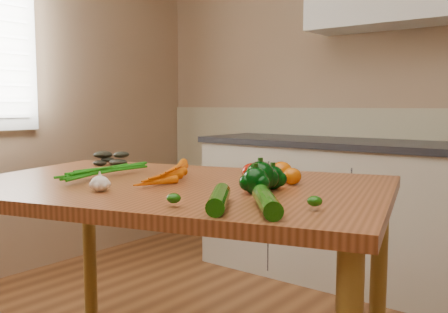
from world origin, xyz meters
The scene contains 14 objects.
room centered at (0.00, 0.17, 1.25)m, with size 4.04×5.04×2.64m.
counter_run centered at (0.21, 2.19, 0.46)m, with size 2.84×0.64×1.14m.
table centered at (-0.20, 0.56, 0.74)m, with size 1.77×1.40×0.83m.
carrot_bunch centered at (-0.30, 0.53, 0.87)m, with size 0.29×0.22×0.08m, color orange, non-canonical shape.
leafy_greens centered at (-0.79, 0.73, 0.89)m, with size 0.22×0.20×0.11m, color black, non-canonical shape.
garlic_bulb centered at (-0.25, 0.27, 0.86)m, with size 0.06×0.06×0.05m, color white.
pepper_a centered at (0.17, 0.60, 0.88)m, with size 0.10×0.10×0.10m, color black.
pepper_b centered at (0.17, 0.67, 0.87)m, with size 0.08×0.08×0.08m, color black.
pepper_c centered at (0.18, 0.55, 0.88)m, with size 0.09×0.09×0.09m, color black.
tomato_a centered at (0.01, 0.78, 0.87)m, with size 0.07×0.07×0.07m, color #920F02.
tomato_b centered at (0.10, 0.84, 0.87)m, with size 0.08×0.08×0.07m, color #D05C05.
tomato_c centered at (0.18, 0.79, 0.87)m, with size 0.07×0.07×0.06m, color #D05C05.
zucchini_a centered at (0.35, 0.36, 0.86)m, with size 0.05×0.05×0.26m, color #104807.
zucchini_b centered at (0.22, 0.31, 0.86)m, with size 0.05×0.05×0.25m, color #104807.
Camera 1 is at (1.08, -0.76, 1.12)m, focal length 40.00 mm.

